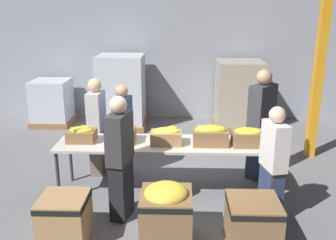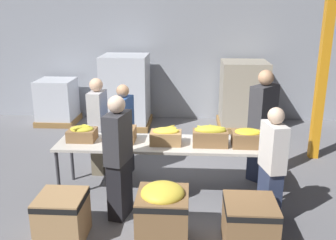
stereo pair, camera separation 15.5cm
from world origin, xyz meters
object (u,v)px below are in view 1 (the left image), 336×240
(volunteer_3, at_px, (261,125))
(banana_box_2, at_px, (166,136))
(pallet_stack_0, at_px, (52,103))
(volunteer_1, at_px, (273,165))
(banana_box_1, at_px, (121,133))
(volunteer_0, at_px, (123,131))
(donation_bin_1, at_px, (166,212))
(banana_box_4, at_px, (248,137))
(pallet_stack_1, at_px, (122,92))
(donation_bin_2, at_px, (253,221))
(support_pillar, at_px, (321,49))
(banana_box_0, at_px, (82,134))
(banana_box_3, at_px, (210,135))
(donation_bin_0, at_px, (65,217))
(volunteer_2, at_px, (120,159))
(pallet_stack_2, at_px, (239,95))
(volunteer_4, at_px, (97,127))

(volunteer_3, bearing_deg, banana_box_2, -24.03)
(pallet_stack_0, bearing_deg, volunteer_1, -44.02)
(banana_box_1, relative_size, volunteer_3, 0.24)
(volunteer_0, xyz_separation_m, donation_bin_1, (0.78, -1.90, -0.36))
(banana_box_4, height_order, pallet_stack_1, pallet_stack_1)
(donation_bin_2, height_order, support_pillar, support_pillar)
(volunteer_1, height_order, donation_bin_2, volunteer_1)
(banana_box_0, xyz_separation_m, volunteer_0, (0.52, 0.60, -0.15))
(banana_box_0, bearing_deg, banana_box_4, -2.36)
(banana_box_1, distance_m, volunteer_3, 2.24)
(banana_box_3, bearing_deg, banana_box_4, 1.32)
(banana_box_2, distance_m, volunteer_1, 1.54)
(donation_bin_0, bearing_deg, volunteer_0, 77.09)
(banana_box_2, xyz_separation_m, banana_box_3, (0.63, -0.03, 0.03))
(donation_bin_2, distance_m, pallet_stack_1, 5.07)
(volunteer_3, bearing_deg, volunteer_2, -15.23)
(banana_box_3, bearing_deg, volunteer_2, -152.61)
(pallet_stack_1, bearing_deg, donation_bin_1, -75.19)
(banana_box_0, bearing_deg, volunteer_1, -15.70)
(banana_box_3, relative_size, banana_box_4, 1.11)
(volunteer_0, bearing_deg, banana_box_0, -27.41)
(banana_box_0, height_order, banana_box_4, banana_box_4)
(volunteer_0, height_order, pallet_stack_0, volunteer_0)
(donation_bin_0, height_order, pallet_stack_2, pallet_stack_2)
(volunteer_4, bearing_deg, volunteer_1, 65.53)
(banana_box_0, bearing_deg, donation_bin_2, -29.26)
(banana_box_2, bearing_deg, volunteer_4, 148.45)
(banana_box_4, bearing_deg, volunteer_3, 64.05)
(banana_box_4, height_order, donation_bin_2, banana_box_4)
(volunteer_0, bearing_deg, donation_bin_2, 56.83)
(volunteer_4, distance_m, pallet_stack_0, 3.19)
(donation_bin_2, xyz_separation_m, pallet_stack_0, (-3.90, 4.64, 0.21))
(banana_box_2, distance_m, volunteer_2, 0.87)
(volunteer_4, bearing_deg, pallet_stack_0, -144.43)
(volunteer_0, bearing_deg, pallet_stack_0, -129.00)
(volunteer_3, bearing_deg, pallet_stack_0, -80.14)
(banana_box_2, height_order, support_pillar, support_pillar)
(volunteer_1, xyz_separation_m, donation_bin_2, (-0.33, -0.55, -0.46))
(banana_box_0, xyz_separation_m, pallet_stack_2, (2.81, 3.27, -0.15))
(banana_box_1, xyz_separation_m, volunteer_2, (0.10, -0.73, -0.11))
(volunteer_1, height_order, donation_bin_0, volunteer_1)
(banana_box_1, relative_size, banana_box_3, 0.86)
(pallet_stack_2, bearing_deg, volunteer_3, -91.26)
(banana_box_0, relative_size, volunteer_2, 0.24)
(banana_box_1, relative_size, volunteer_0, 0.28)
(donation_bin_0, bearing_deg, volunteer_2, 43.08)
(pallet_stack_0, bearing_deg, volunteer_4, -58.29)
(volunteer_2, height_order, pallet_stack_2, volunteer_2)
(banana_box_0, bearing_deg, pallet_stack_2, 49.41)
(banana_box_1, distance_m, donation_bin_0, 1.51)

